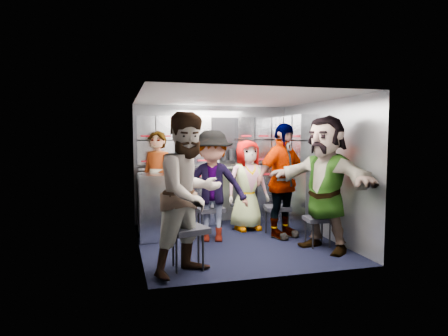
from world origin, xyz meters
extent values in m
plane|color=black|center=(0.00, 0.00, 0.00)|extent=(3.00, 3.00, 0.00)
cube|color=gray|center=(0.00, 1.50, 1.05)|extent=(2.80, 0.04, 2.10)
cube|color=gray|center=(-1.40, 0.00, 1.05)|extent=(0.04, 3.00, 2.10)
cube|color=gray|center=(1.40, 0.00, 1.05)|extent=(0.04, 3.00, 2.10)
cube|color=silver|center=(0.00, 0.00, 2.10)|extent=(2.80, 3.00, 0.02)
cube|color=#90969F|center=(0.00, 1.29, 0.49)|extent=(2.68, 0.38, 0.99)
cube|color=#90969F|center=(-1.19, 0.56, 0.49)|extent=(0.38, 0.76, 0.99)
cube|color=#B6B9BE|center=(0.00, 1.29, 1.01)|extent=(2.68, 0.42, 0.03)
cube|color=#90969F|center=(0.00, 1.35, 1.49)|extent=(2.68, 0.28, 0.82)
cube|color=#90969F|center=(1.25, 0.70, 1.49)|extent=(0.28, 1.00, 0.82)
cube|color=#90969F|center=(1.25, 0.60, 0.50)|extent=(0.28, 1.20, 1.00)
cube|color=maroon|center=(0.00, 1.09, 0.88)|extent=(2.60, 0.02, 0.03)
cube|color=black|center=(-0.89, -0.97, 0.47)|extent=(0.52, 0.50, 0.07)
cylinder|color=black|center=(-1.05, -1.10, 0.22)|extent=(0.03, 0.03, 0.44)
cylinder|color=black|center=(-0.74, -1.10, 0.22)|extent=(0.03, 0.03, 0.44)
cylinder|color=black|center=(-1.05, -0.84, 0.22)|extent=(0.03, 0.03, 0.44)
cylinder|color=black|center=(-0.74, -0.84, 0.22)|extent=(0.03, 0.03, 0.44)
cube|color=black|center=(-0.32, 0.35, 0.44)|extent=(0.44, 0.42, 0.06)
cylinder|color=black|center=(-0.47, 0.22, 0.21)|extent=(0.03, 0.03, 0.42)
cylinder|color=black|center=(-0.18, 0.22, 0.21)|extent=(0.03, 0.03, 0.42)
cylinder|color=black|center=(-0.47, 0.48, 0.21)|extent=(0.03, 0.03, 0.42)
cylinder|color=black|center=(-0.18, 0.48, 0.21)|extent=(0.03, 0.03, 0.42)
cube|color=black|center=(0.41, 0.91, 0.37)|extent=(0.42, 0.40, 0.05)
cylinder|color=black|center=(0.29, 0.80, 0.18)|extent=(0.02, 0.02, 0.35)
cylinder|color=black|center=(0.53, 0.80, 0.18)|extent=(0.02, 0.02, 0.35)
cylinder|color=black|center=(0.29, 1.01, 0.18)|extent=(0.02, 0.02, 0.35)
cylinder|color=black|center=(0.53, 1.01, 0.18)|extent=(0.02, 0.02, 0.35)
cube|color=black|center=(0.76, 0.27, 0.43)|extent=(0.45, 0.43, 0.06)
cylinder|color=black|center=(0.62, 0.15, 0.20)|extent=(0.02, 0.02, 0.41)
cylinder|color=black|center=(0.90, 0.15, 0.20)|extent=(0.02, 0.02, 0.41)
cylinder|color=black|center=(0.62, 0.40, 0.20)|extent=(0.02, 0.02, 0.41)
cylinder|color=black|center=(0.90, 0.40, 0.20)|extent=(0.02, 0.02, 0.41)
cube|color=black|center=(1.05, -0.51, 0.39)|extent=(0.39, 0.37, 0.06)
cylinder|color=black|center=(0.92, -0.62, 0.19)|extent=(0.02, 0.02, 0.37)
cylinder|color=black|center=(1.18, -0.62, 0.19)|extent=(0.02, 0.02, 0.37)
cylinder|color=black|center=(0.92, -0.40, 0.19)|extent=(0.02, 0.02, 0.37)
cylinder|color=black|center=(1.18, -0.40, 0.19)|extent=(0.02, 0.02, 0.37)
imported|color=black|center=(-1.05, 0.93, 0.82)|extent=(0.71, 0.69, 1.64)
imported|color=black|center=(-0.89, -1.15, 0.92)|extent=(1.12, 1.06, 1.83)
imported|color=black|center=(-0.32, 0.17, 0.82)|extent=(1.19, 0.87, 1.65)
imported|color=black|center=(0.41, 0.73, 0.75)|extent=(0.78, 0.56, 1.49)
imported|color=black|center=(0.76, 0.09, 0.88)|extent=(1.12, 0.81, 1.76)
imported|color=black|center=(1.05, -0.69, 0.92)|extent=(1.20, 1.79, 1.85)
cylinder|color=white|center=(-0.98, 1.24, 1.15)|extent=(0.07, 0.07, 0.24)
cylinder|color=white|center=(0.02, 1.24, 1.16)|extent=(0.07, 0.07, 0.25)
cylinder|color=white|center=(0.57, 1.24, 1.14)|extent=(0.07, 0.07, 0.23)
cylinder|color=tan|center=(-0.54, 1.23, 1.08)|extent=(0.08, 0.08, 0.11)
cylinder|color=tan|center=(0.65, 1.23, 1.08)|extent=(0.09, 0.09, 0.11)
camera|label=1|loc=(-1.69, -5.53, 1.58)|focal=32.00mm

